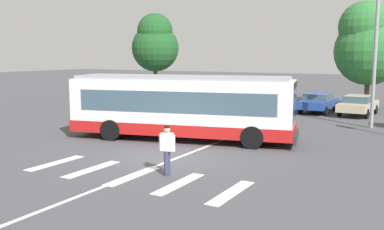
{
  "coord_description": "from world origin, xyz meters",
  "views": [
    {
      "loc": [
        9.31,
        -14.19,
        4.05
      ],
      "look_at": [
        -0.56,
        3.2,
        1.3
      ],
      "focal_mm": 41.15,
      "sensor_mm": 36.0,
      "label": 1
    }
  ],
  "objects_px": {
    "pedestrian_crossing_street": "(167,147)",
    "parked_car_blue": "(318,102)",
    "city_transit_bus": "(182,107)",
    "twin_arm_street_lamp": "(376,37)",
    "background_tree_right": "(368,44)",
    "parked_car_charcoal": "(280,100)",
    "parked_car_champagne": "(358,104)",
    "background_tree_left": "(155,43)"
  },
  "relations": [
    {
      "from": "parked_car_blue",
      "to": "background_tree_left",
      "type": "xyz_separation_m",
      "value": [
        -14.88,
        1.54,
        4.29
      ]
    },
    {
      "from": "parked_car_blue",
      "to": "parked_car_charcoal",
      "type": "bearing_deg",
      "value": -177.8
    },
    {
      "from": "pedestrian_crossing_street",
      "to": "parked_car_charcoal",
      "type": "distance_m",
      "value": 19.07
    },
    {
      "from": "city_transit_bus",
      "to": "parked_car_champagne",
      "type": "height_order",
      "value": "city_transit_bus"
    },
    {
      "from": "parked_car_champagne",
      "to": "background_tree_left",
      "type": "height_order",
      "value": "background_tree_left"
    },
    {
      "from": "pedestrian_crossing_street",
      "to": "parked_car_blue",
      "type": "height_order",
      "value": "pedestrian_crossing_street"
    },
    {
      "from": "city_transit_bus",
      "to": "parked_car_charcoal",
      "type": "distance_m",
      "value": 13.27
    },
    {
      "from": "city_transit_bus",
      "to": "background_tree_left",
      "type": "relative_size",
      "value": 1.44
    },
    {
      "from": "twin_arm_street_lamp",
      "to": "background_tree_right",
      "type": "bearing_deg",
      "value": 100.48
    },
    {
      "from": "parked_car_charcoal",
      "to": "background_tree_right",
      "type": "relative_size",
      "value": 0.57
    },
    {
      "from": "background_tree_right",
      "to": "twin_arm_street_lamp",
      "type": "bearing_deg",
      "value": -79.52
    },
    {
      "from": "city_transit_bus",
      "to": "background_tree_right",
      "type": "bearing_deg",
      "value": 71.58
    },
    {
      "from": "pedestrian_crossing_street",
      "to": "parked_car_blue",
      "type": "relative_size",
      "value": 0.38
    },
    {
      "from": "parked_car_charcoal",
      "to": "parked_car_champagne",
      "type": "distance_m",
      "value": 5.44
    },
    {
      "from": "parked_car_blue",
      "to": "city_transit_bus",
      "type": "bearing_deg",
      "value": -103.57
    },
    {
      "from": "pedestrian_crossing_street",
      "to": "background_tree_left",
      "type": "height_order",
      "value": "background_tree_left"
    },
    {
      "from": "pedestrian_crossing_street",
      "to": "parked_car_champagne",
      "type": "relative_size",
      "value": 0.37
    },
    {
      "from": "parked_car_champagne",
      "to": "background_tree_right",
      "type": "bearing_deg",
      "value": 92.57
    },
    {
      "from": "city_transit_bus",
      "to": "background_tree_left",
      "type": "bearing_deg",
      "value": 128.07
    },
    {
      "from": "twin_arm_street_lamp",
      "to": "parked_car_blue",
      "type": "bearing_deg",
      "value": 128.98
    },
    {
      "from": "city_transit_bus",
      "to": "pedestrian_crossing_street",
      "type": "bearing_deg",
      "value": -63.63
    },
    {
      "from": "city_transit_bus",
      "to": "parked_car_blue",
      "type": "height_order",
      "value": "city_transit_bus"
    },
    {
      "from": "parked_car_charcoal",
      "to": "parked_car_champagne",
      "type": "bearing_deg",
      "value": -1.37
    },
    {
      "from": "parked_car_charcoal",
      "to": "parked_car_blue",
      "type": "relative_size",
      "value": 0.99
    },
    {
      "from": "city_transit_bus",
      "to": "background_tree_left",
      "type": "distance_m",
      "value": 19.23
    },
    {
      "from": "parked_car_charcoal",
      "to": "parked_car_blue",
      "type": "height_order",
      "value": "same"
    },
    {
      "from": "city_transit_bus",
      "to": "pedestrian_crossing_street",
      "type": "distance_m",
      "value": 6.37
    },
    {
      "from": "pedestrian_crossing_street",
      "to": "twin_arm_street_lamp",
      "type": "relative_size",
      "value": 0.21
    },
    {
      "from": "background_tree_left",
      "to": "background_tree_right",
      "type": "xyz_separation_m",
      "value": [
        17.42,
        2.39,
        -0.23
      ]
    },
    {
      "from": "city_transit_bus",
      "to": "parked_car_blue",
      "type": "relative_size",
      "value": 2.43
    },
    {
      "from": "twin_arm_street_lamp",
      "to": "background_tree_right",
      "type": "relative_size",
      "value": 1.0
    },
    {
      "from": "city_transit_bus",
      "to": "parked_car_blue",
      "type": "xyz_separation_m",
      "value": [
        3.22,
        13.34,
        -0.82
      ]
    },
    {
      "from": "parked_car_blue",
      "to": "background_tree_left",
      "type": "relative_size",
      "value": 0.59
    },
    {
      "from": "parked_car_champagne",
      "to": "background_tree_right",
      "type": "height_order",
      "value": "background_tree_right"
    },
    {
      "from": "city_transit_bus",
      "to": "twin_arm_street_lamp",
      "type": "xyz_separation_m",
      "value": [
        7.45,
        8.12,
        3.4
      ]
    },
    {
      "from": "parked_car_charcoal",
      "to": "background_tree_right",
      "type": "xyz_separation_m",
      "value": [
        5.25,
        4.04,
        4.06
      ]
    },
    {
      "from": "parked_car_charcoal",
      "to": "parked_car_blue",
      "type": "distance_m",
      "value": 2.72
    },
    {
      "from": "parked_car_charcoal",
      "to": "parked_car_champagne",
      "type": "height_order",
      "value": "same"
    },
    {
      "from": "parked_car_blue",
      "to": "twin_arm_street_lamp",
      "type": "xyz_separation_m",
      "value": [
        4.23,
        -5.23,
        4.22
      ]
    },
    {
      "from": "twin_arm_street_lamp",
      "to": "background_tree_right",
      "type": "xyz_separation_m",
      "value": [
        -1.7,
        9.16,
        -0.16
      ]
    },
    {
      "from": "parked_car_champagne",
      "to": "parked_car_blue",
      "type": "bearing_deg",
      "value": 175.07
    },
    {
      "from": "twin_arm_street_lamp",
      "to": "background_tree_left",
      "type": "bearing_deg",
      "value": 160.5
    }
  ]
}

